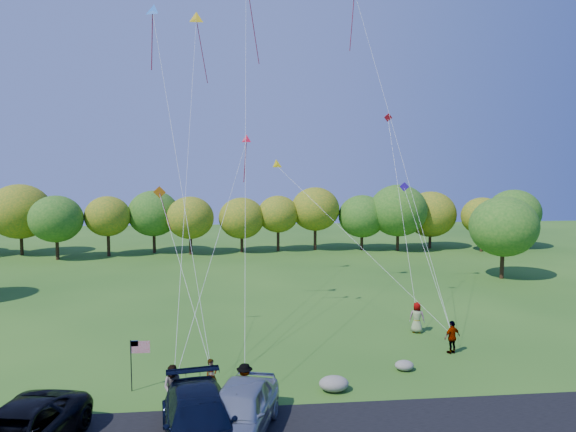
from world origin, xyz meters
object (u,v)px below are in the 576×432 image
at_px(flyer_a, 212,376).
at_px(flyer_c, 245,385).
at_px(minivan_silver, 239,411).
at_px(flyer_e, 417,317).
at_px(flyer_d, 452,337).
at_px(minivan_navy, 199,423).
at_px(flyer_b, 174,387).

bearing_deg(flyer_a, flyer_c, -77.27).
bearing_deg(minivan_silver, flyer_e, 62.10).
height_order(flyer_d, flyer_e, flyer_e).
bearing_deg(flyer_d, flyer_c, 3.69).
bearing_deg(minivan_navy, flyer_d, 23.52).
height_order(minivan_silver, flyer_e, minivan_silver).
xyz_separation_m(minivan_navy, flyer_c, (1.65, 3.16, -0.05)).
bearing_deg(minivan_navy, flyer_e, 35.02).
relative_size(flyer_c, flyer_d, 1.02).
bearing_deg(flyer_a, flyer_e, -1.10).
distance_m(minivan_silver, flyer_d, 13.78).
bearing_deg(flyer_d, minivan_silver, 12.79).
distance_m(minivan_navy, minivan_silver, 1.54).
distance_m(minivan_silver, flyer_e, 15.58).
relative_size(minivan_navy, minivan_silver, 1.12).
bearing_deg(flyer_e, flyer_d, 126.08).
height_order(minivan_silver, flyer_d, minivan_silver).
xyz_separation_m(flyer_d, flyer_e, (-0.66, 3.61, 0.04)).
bearing_deg(minivan_navy, flyer_a, 78.40).
bearing_deg(flyer_a, flyer_d, -16.17).
bearing_deg(flyer_e, flyer_b, 58.48).
distance_m(flyer_c, flyer_e, 13.69).
height_order(flyer_b, flyer_c, flyer_b).
bearing_deg(flyer_a, flyer_b, -167.61).
bearing_deg(minivan_silver, minivan_navy, -138.61).
xyz_separation_m(minivan_silver, flyer_a, (-1.19, 3.96, -0.25)).
distance_m(minivan_navy, flyer_a, 4.63).
bearing_deg(minivan_silver, flyer_b, 153.04).
bearing_deg(flyer_c, minivan_silver, 94.23).
relative_size(minivan_navy, flyer_d, 3.49).
height_order(flyer_a, flyer_d, flyer_d).
height_order(flyer_c, flyer_d, flyer_c).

